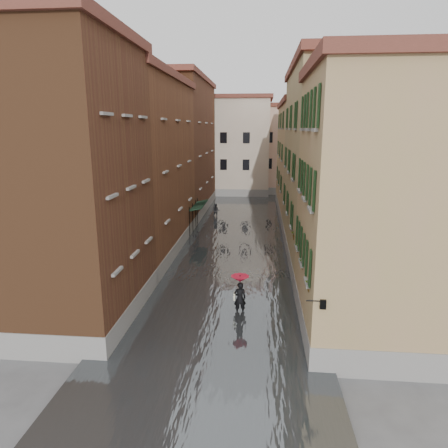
% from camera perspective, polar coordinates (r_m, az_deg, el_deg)
% --- Properties ---
extents(ground, '(120.00, 120.00, 0.00)m').
position_cam_1_polar(ground, '(21.89, -0.44, -11.43)').
color(ground, '#525355').
rests_on(ground, ground).
extents(floodwater, '(10.00, 60.00, 0.20)m').
position_cam_1_polar(floodwater, '(34.06, 1.74, -2.03)').
color(floodwater, '#454A4D').
rests_on(floodwater, ground).
extents(building_left_near, '(6.00, 8.00, 13.00)m').
position_cam_1_polar(building_left_near, '(20.08, -21.46, 4.76)').
color(building_left_near, brown).
rests_on(building_left_near, ground).
extents(building_left_mid, '(6.00, 14.00, 12.50)m').
position_cam_1_polar(building_left_mid, '(30.27, -12.13, 7.58)').
color(building_left_mid, brown).
rests_on(building_left_mid, ground).
extents(building_left_far, '(6.00, 16.00, 14.00)m').
position_cam_1_polar(building_left_far, '(44.72, -6.43, 10.60)').
color(building_left_far, brown).
rests_on(building_left_far, ground).
extents(building_right_near, '(6.00, 8.00, 11.50)m').
position_cam_1_polar(building_right_near, '(18.76, 20.67, 1.93)').
color(building_right_near, '#9E8851').
rests_on(building_right_near, ground).
extents(building_right_mid, '(6.00, 14.00, 13.00)m').
position_cam_1_polar(building_right_mid, '(29.30, 15.24, 7.71)').
color(building_right_mid, '#94825A').
rests_on(building_right_mid, ground).
extents(building_right_far, '(6.00, 16.00, 11.50)m').
position_cam_1_polar(building_right_far, '(44.17, 11.92, 8.73)').
color(building_right_far, '#9E8851').
rests_on(building_right_far, ground).
extents(building_end_cream, '(12.00, 9.00, 13.00)m').
position_cam_1_polar(building_end_cream, '(58.02, 0.36, 10.85)').
color(building_end_cream, beige).
rests_on(building_end_cream, ground).
extents(building_end_pink, '(10.00, 9.00, 12.00)m').
position_cam_1_polar(building_end_pink, '(59.96, 9.27, 10.29)').
color(building_end_pink, '#CCA48F').
rests_on(building_end_pink, ground).
extents(awning_near, '(1.09, 3.33, 2.80)m').
position_cam_1_polar(awning_near, '(35.20, -3.77, 2.44)').
color(awning_near, black).
rests_on(awning_near, ground).
extents(awning_far, '(1.09, 2.77, 2.80)m').
position_cam_1_polar(awning_far, '(36.50, -3.45, 2.82)').
color(awning_far, black).
rests_on(awning_far, ground).
extents(wall_lantern, '(0.71, 0.22, 0.35)m').
position_cam_1_polar(wall_lantern, '(15.27, 13.86, -10.99)').
color(wall_lantern, black).
rests_on(wall_lantern, ground).
extents(window_planters, '(0.59, 8.46, 0.84)m').
position_cam_1_polar(window_planters, '(19.86, 11.22, -3.51)').
color(window_planters, brown).
rests_on(window_planters, ground).
extents(pedestrian_main, '(0.93, 0.93, 2.06)m').
position_cam_1_polar(pedestrian_main, '(20.38, 2.28, -9.63)').
color(pedestrian_main, black).
rests_on(pedestrian_main, ground).
extents(pedestrian_far, '(0.78, 0.61, 1.57)m').
position_cam_1_polar(pedestrian_far, '(41.78, -1.15, 1.87)').
color(pedestrian_far, black).
rests_on(pedestrian_far, ground).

